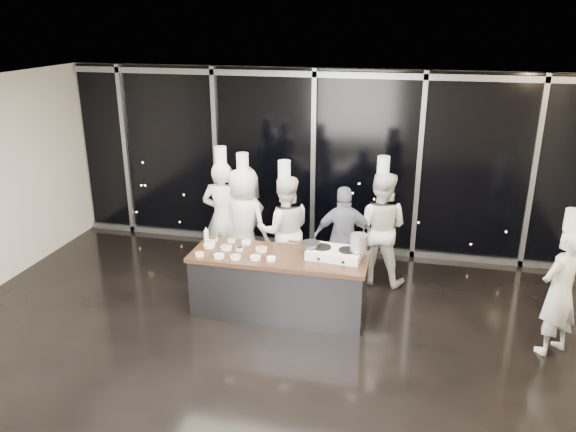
# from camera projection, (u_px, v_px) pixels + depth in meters

# --- Properties ---
(ground) EXTENTS (9.00, 9.00, 0.00)m
(ground) POSITION_uv_depth(u_px,v_px,m) (262.00, 346.00, 7.22)
(ground) COLOR black
(ground) RESTS_ON ground
(room_shell) EXTENTS (9.02, 7.02, 3.21)m
(room_shell) POSITION_uv_depth(u_px,v_px,m) (274.00, 179.00, 6.43)
(room_shell) COLOR beige
(room_shell) RESTS_ON ground
(window_wall) EXTENTS (8.90, 0.11, 3.20)m
(window_wall) POSITION_uv_depth(u_px,v_px,m) (314.00, 162.00, 9.83)
(window_wall) COLOR black
(window_wall) RESTS_ON ground
(demo_counter) EXTENTS (2.46, 0.86, 0.90)m
(demo_counter) POSITION_uv_depth(u_px,v_px,m) (279.00, 284.00, 7.89)
(demo_counter) COLOR #38383D
(demo_counter) RESTS_ON ground
(stove) EXTENTS (0.76, 0.51, 0.14)m
(stove) POSITION_uv_depth(u_px,v_px,m) (335.00, 253.00, 7.64)
(stove) COLOR white
(stove) RESTS_ON demo_counter
(frying_pan) EXTENTS (0.45, 0.28, 0.04)m
(frying_pan) POSITION_uv_depth(u_px,v_px,m) (310.00, 244.00, 7.70)
(frying_pan) COLOR slate
(frying_pan) RESTS_ON stove
(stock_pot) EXTENTS (0.25, 0.25, 0.23)m
(stock_pot) POSITION_uv_depth(u_px,v_px,m) (359.00, 243.00, 7.49)
(stock_pot) COLOR silver
(stock_pot) RESTS_ON stove
(prep_bowls) EXTENTS (1.15, 0.70, 0.05)m
(prep_bowls) POSITION_uv_depth(u_px,v_px,m) (234.00, 249.00, 7.86)
(prep_bowls) COLOR white
(prep_bowls) RESTS_ON demo_counter
(squeeze_bottle) EXTENTS (0.07, 0.07, 0.24)m
(squeeze_bottle) POSITION_uv_depth(u_px,v_px,m) (206.00, 235.00, 8.14)
(squeeze_bottle) COLOR white
(squeeze_bottle) RESTS_ON demo_counter
(chef_far_left) EXTENTS (0.70, 0.48, 2.11)m
(chef_far_left) POSITION_uv_depth(u_px,v_px,m) (223.00, 217.00, 9.03)
(chef_far_left) COLOR silver
(chef_far_left) RESTS_ON ground
(chef_left) EXTENTS (1.04, 0.88, 2.03)m
(chef_left) POSITION_uv_depth(u_px,v_px,m) (244.00, 222.00, 8.95)
(chef_left) COLOR silver
(chef_left) RESTS_ON ground
(chef_center) EXTENTS (1.03, 0.91, 1.99)m
(chef_center) POSITION_uv_depth(u_px,v_px,m) (284.00, 230.00, 8.67)
(chef_center) COLOR silver
(chef_center) RESTS_ON ground
(guest) EXTENTS (1.01, 0.58, 1.62)m
(guest) POSITION_uv_depth(u_px,v_px,m) (344.00, 237.00, 8.60)
(guest) COLOR #161C3E
(guest) RESTS_ON ground
(chef_right) EXTENTS (0.97, 0.80, 2.05)m
(chef_right) POSITION_uv_depth(u_px,v_px,m) (380.00, 227.00, 8.70)
(chef_right) COLOR silver
(chef_right) RESTS_ON ground
(chef_side) EXTENTS (0.72, 0.70, 1.90)m
(chef_side) POSITION_uv_depth(u_px,v_px,m) (560.00, 290.00, 6.84)
(chef_side) COLOR silver
(chef_side) RESTS_ON ground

